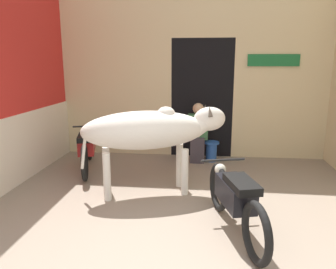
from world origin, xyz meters
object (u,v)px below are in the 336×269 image
at_px(motorcycle_far, 87,147).
at_px(shopkeeper_seated, 198,131).
at_px(motorcycle_near, 235,198).
at_px(plastic_stool, 211,151).
at_px(cow, 151,131).

height_order(motorcycle_far, shopkeeper_seated, shopkeeper_seated).
distance_m(motorcycle_far, shopkeeper_seated, 2.18).
bearing_deg(motorcycle_near, plastic_stool, 94.35).
bearing_deg(motorcycle_near, cow, 136.59).
height_order(cow, plastic_stool, cow).
height_order(cow, motorcycle_near, cow).
distance_m(cow, motorcycle_near, 1.68).
xyz_separation_m(shopkeeper_seated, plastic_stool, (0.28, 0.04, -0.40)).
relative_size(cow, shopkeeper_seated, 1.88).
height_order(motorcycle_near, plastic_stool, motorcycle_near).
relative_size(shopkeeper_seated, plastic_stool, 2.94).
distance_m(cow, plastic_stool, 2.13).
relative_size(motorcycle_far, shopkeeper_seated, 1.54).
relative_size(cow, motorcycle_near, 1.21).
distance_m(motorcycle_far, plastic_stool, 2.45).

